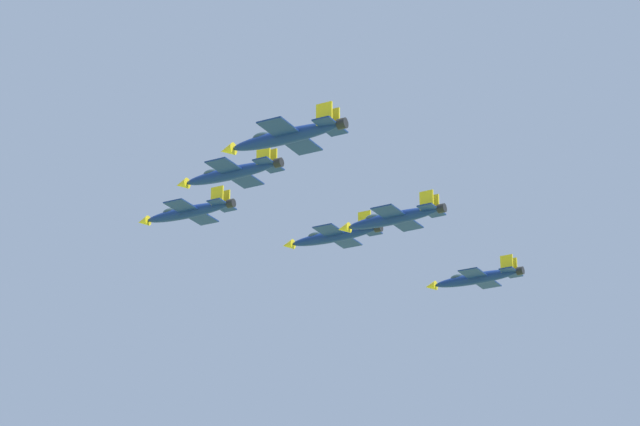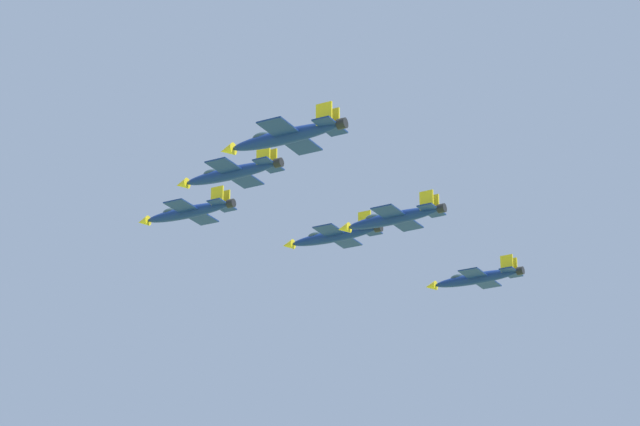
% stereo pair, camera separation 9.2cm
% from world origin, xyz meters
% --- Properties ---
extents(jet_lead, '(13.77, 13.32, 3.56)m').
position_xyz_m(jet_lead, '(-18.68, 7.29, 119.07)').
color(jet_lead, navy).
extents(jet_left_wingman, '(13.36, 13.06, 3.47)m').
position_xyz_m(jet_left_wingman, '(-16.77, -14.71, 116.34)').
color(jet_left_wingman, navy).
extents(jet_right_wingman, '(13.63, 13.32, 3.54)m').
position_xyz_m(jet_right_wingman, '(3.34, 5.63, 116.91)').
color(jet_right_wingman, navy).
extents(jet_left_outer, '(13.68, 13.30, 3.54)m').
position_xyz_m(jet_left_outer, '(-14.86, -36.70, 112.01)').
color(jet_left_outer, navy).
extents(jet_right_outer, '(12.89, 12.92, 3.39)m').
position_xyz_m(jet_right_outer, '(25.35, 3.97, 111.70)').
color(jet_right_outer, navy).
extents(jet_slot_rear, '(12.84, 13.04, 3.40)m').
position_xyz_m(jet_slot_rear, '(5.25, -16.36, 111.66)').
color(jet_slot_rear, navy).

